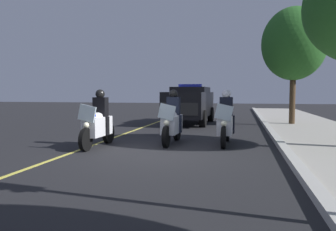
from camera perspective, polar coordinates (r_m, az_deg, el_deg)
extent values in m
plane|color=black|center=(8.94, -2.20, -6.46)|extent=(80.00, 80.00, 0.00)
cube|color=#B7B5AD|center=(8.72, 20.26, -6.48)|extent=(48.00, 0.24, 0.15)
cube|color=#E0D14C|center=(9.73, -14.92, -5.71)|extent=(48.00, 0.12, 0.01)
cylinder|color=black|center=(9.37, -14.10, -4.11)|extent=(0.64, 0.14, 0.64)
cylinder|color=black|center=(10.71, -10.31, -3.04)|extent=(0.64, 0.16, 0.64)
cube|color=white|center=(9.98, -12.16, -1.85)|extent=(1.21, 0.47, 0.56)
ellipsoid|color=white|center=(9.91, -12.31, -0.15)|extent=(0.57, 0.33, 0.24)
cube|color=silver|center=(9.39, -13.89, 0.38)|extent=(0.07, 0.56, 0.53)
sphere|color=#F9F4CC|center=(9.36, -14.03, -1.65)|extent=(0.17, 0.17, 0.17)
sphere|color=red|center=(9.58, -14.37, 0.03)|extent=(0.09, 0.09, 0.09)
sphere|color=#1933F2|center=(9.43, -12.66, 0.00)|extent=(0.09, 0.09, 0.09)
cube|color=black|center=(10.15, -11.63, 1.42)|extent=(0.29, 0.41, 0.60)
cube|color=black|center=(10.05, -10.70, -1.79)|extent=(0.18, 0.14, 0.56)
cube|color=black|center=(10.22, -12.74, -1.72)|extent=(0.18, 0.14, 0.56)
sphere|color=black|center=(10.12, -11.71, 3.68)|extent=(0.28, 0.28, 0.28)
cylinder|color=black|center=(9.71, -0.33, -3.71)|extent=(0.64, 0.14, 0.64)
cylinder|color=black|center=(11.15, 1.59, -2.70)|extent=(0.64, 0.16, 0.64)
cube|color=silver|center=(10.38, 0.67, -1.54)|extent=(1.21, 0.47, 0.56)
ellipsoid|color=silver|center=(10.30, 0.61, 0.10)|extent=(0.57, 0.33, 0.24)
cube|color=silver|center=(9.73, -0.18, 0.63)|extent=(0.07, 0.56, 0.53)
sphere|color=#F9F4CC|center=(9.70, -0.27, -1.34)|extent=(0.17, 0.17, 0.17)
sphere|color=red|center=(9.90, -0.89, 0.28)|extent=(0.09, 0.09, 0.09)
sphere|color=#1933F2|center=(9.82, 0.91, 0.25)|extent=(0.09, 0.09, 0.09)
cube|color=black|center=(10.56, 0.97, 1.61)|extent=(0.29, 0.41, 0.60)
cube|color=black|center=(10.50, 1.95, -1.48)|extent=(0.18, 0.14, 0.56)
cube|color=black|center=(10.59, -0.17, -1.43)|extent=(0.18, 0.14, 0.56)
sphere|color=black|center=(10.53, 0.94, 3.78)|extent=(0.28, 0.28, 0.28)
cylinder|color=black|center=(9.68, 9.62, -3.79)|extent=(0.64, 0.14, 0.64)
cylinder|color=black|center=(11.17, 10.22, -2.75)|extent=(0.64, 0.16, 0.64)
cube|color=white|center=(10.37, 9.95, -1.60)|extent=(1.21, 0.47, 0.56)
ellipsoid|color=white|center=(10.30, 9.95, 0.03)|extent=(0.57, 0.33, 0.24)
cube|color=silver|center=(9.71, 9.71, 0.56)|extent=(0.07, 0.56, 0.53)
sphere|color=#F9F4CC|center=(9.68, 9.66, -1.41)|extent=(0.17, 0.17, 0.17)
sphere|color=red|center=(9.86, 8.84, 0.22)|extent=(0.09, 0.09, 0.09)
sphere|color=#1933F2|center=(9.84, 10.70, 0.19)|extent=(0.09, 0.09, 0.09)
cube|color=black|center=(10.56, 10.08, 1.54)|extent=(0.29, 0.41, 0.60)
cube|color=black|center=(10.53, 11.10, -1.53)|extent=(0.18, 0.14, 0.56)
cube|color=black|center=(10.56, 8.93, -1.49)|extent=(0.18, 0.14, 0.56)
sphere|color=silver|center=(10.53, 10.10, 3.71)|extent=(0.28, 0.28, 0.28)
cube|color=black|center=(17.03, 3.82, 2.00)|extent=(4.95, 2.03, 1.24)
cube|color=black|center=(17.31, 4.01, 4.35)|extent=(2.45, 1.81, 0.36)
cube|color=#2633D8|center=(17.12, 3.90, 5.22)|extent=(0.31, 1.21, 0.14)
cube|color=black|center=(14.68, 2.15, 1.12)|extent=(0.16, 1.62, 0.56)
cylinder|color=black|center=(15.39, 6.08, -0.55)|extent=(0.81, 0.30, 0.80)
cylinder|color=black|center=(15.74, -0.42, -0.42)|extent=(0.81, 0.30, 0.80)
cylinder|color=black|center=(18.46, 7.42, 0.20)|extent=(0.81, 0.30, 0.80)
cylinder|color=black|center=(18.75, 1.95, 0.30)|extent=(0.81, 0.30, 0.80)
cylinder|color=#42301E|center=(17.07, 20.81, 3.10)|extent=(0.28, 0.28, 2.65)
ellipsoid|color=#286023|center=(17.22, 21.02, 11.57)|extent=(3.04, 3.04, 3.50)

